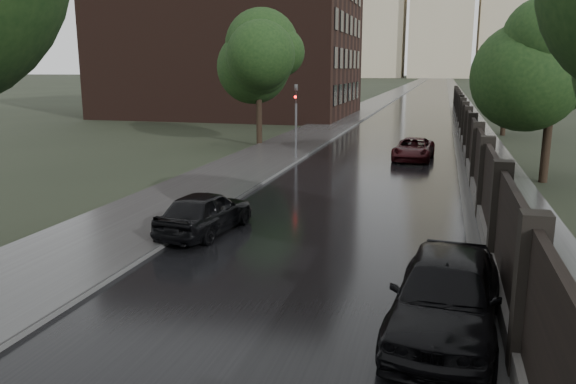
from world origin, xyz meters
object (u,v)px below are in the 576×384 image
Objects in this scene: tree_right_b at (554,65)px; tree_right_c at (508,66)px; tree_left_far at (259,61)px; hatchback_left at (205,212)px; car_right_near at (446,294)px; car_right_far at (414,149)px; traffic_light at (296,115)px.

tree_right_b and tree_right_c have the same top height.
hatchback_left is (4.54, -18.96, -4.59)m from tree_left_far.
tree_right_c is 1.51× the size of car_right_near.
tree_left_far is at bearing 164.98° from car_right_far.
tree_left_far is 26.81m from car_right_near.
tree_right_b is 12.44m from traffic_light.
traffic_light is (-11.80, 2.99, -2.55)m from tree_right_b.
car_right_near is at bearing -67.78° from traffic_light.
tree_left_far is at bearing -70.32° from hatchback_left.
tree_right_c is at bearing 32.83° from tree_left_far.
tree_left_far is 1.59× the size of car_right_near.
car_right_near is (6.86, -4.89, 0.14)m from hatchback_left.
car_right_far is (-5.73, 4.72, -4.36)m from tree_right_b.
traffic_light is at bearing -128.18° from tree_right_c.
hatchback_left is 0.91× the size of car_right_far.
traffic_light is (-11.80, -15.01, -2.55)m from tree_right_c.
traffic_light is 1.04× the size of hatchback_left.
hatchback_left is at bearing -76.54° from tree_left_far.
traffic_light is at bearing -160.60° from car_right_far.
tree_left_far is 1.85× the size of traffic_light.
tree_right_b is 8.61m from car_right_far.
traffic_light is 6.56m from car_right_far.
tree_right_c is at bearing 51.82° from traffic_light.
hatchback_left is 8.43m from car_right_near.
traffic_light is at bearing 165.76° from tree_right_b.
traffic_light reaches higher than car_right_far.
tree_left_far is at bearing 152.70° from tree_right_b.
traffic_light is 20.42m from car_right_near.
tree_left_far is 6.84m from traffic_light.
car_right_near is at bearing 150.72° from hatchback_left.
car_right_far is at bearing 140.56° from tree_right_b.
tree_right_b is at bearing -35.87° from car_right_far.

